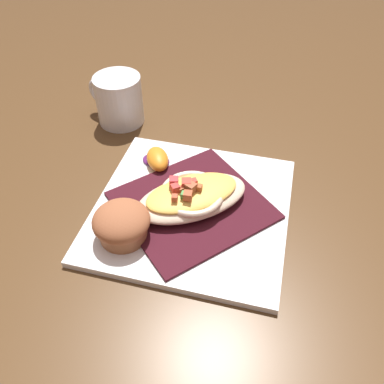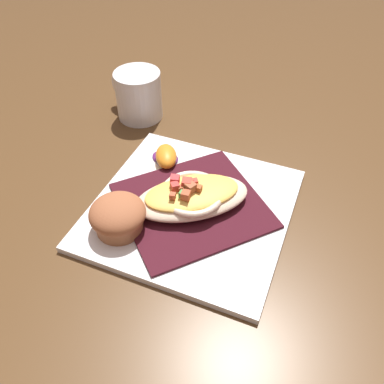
{
  "view_description": "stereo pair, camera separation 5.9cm",
  "coord_description": "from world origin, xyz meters",
  "px_view_note": "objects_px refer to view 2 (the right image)",
  "views": [
    {
      "loc": [
        0.12,
        -0.4,
        0.45
      ],
      "look_at": [
        0.0,
        0.0,
        0.04
      ],
      "focal_mm": 37.32,
      "sensor_mm": 36.0,
      "label": 1
    },
    {
      "loc": [
        0.17,
        -0.38,
        0.45
      ],
      "look_at": [
        0.0,
        0.0,
        0.04
      ],
      "focal_mm": 37.32,
      "sensor_mm": 36.0,
      "label": 2
    }
  ],
  "objects_px": {
    "muffin": "(118,216)",
    "orange_garnish": "(166,156)",
    "gratin_dish": "(192,196)",
    "coffee_mug": "(138,97)",
    "square_plate": "(192,208)"
  },
  "relations": [
    {
      "from": "square_plate",
      "to": "orange_garnish",
      "type": "relative_size",
      "value": 4.21
    },
    {
      "from": "gratin_dish",
      "to": "coffee_mug",
      "type": "bearing_deg",
      "value": 135.58
    },
    {
      "from": "muffin",
      "to": "orange_garnish",
      "type": "relative_size",
      "value": 1.17
    },
    {
      "from": "square_plate",
      "to": "coffee_mug",
      "type": "relative_size",
      "value": 2.43
    },
    {
      "from": "muffin",
      "to": "coffee_mug",
      "type": "xyz_separation_m",
      "value": [
        -0.13,
        0.28,
        0.0
      ]
    },
    {
      "from": "orange_garnish",
      "to": "square_plate",
      "type": "bearing_deg",
      "value": -43.23
    },
    {
      "from": "coffee_mug",
      "to": "orange_garnish",
      "type": "bearing_deg",
      "value": -45.13
    },
    {
      "from": "gratin_dish",
      "to": "orange_garnish",
      "type": "relative_size",
      "value": 2.78
    },
    {
      "from": "gratin_dish",
      "to": "muffin",
      "type": "xyz_separation_m",
      "value": [
        -0.08,
        -0.08,
        0.0
      ]
    },
    {
      "from": "square_plate",
      "to": "gratin_dish",
      "type": "relative_size",
      "value": 1.52
    },
    {
      "from": "orange_garnish",
      "to": "coffee_mug",
      "type": "height_order",
      "value": "coffee_mug"
    },
    {
      "from": "square_plate",
      "to": "gratin_dish",
      "type": "xyz_separation_m",
      "value": [
        -0.0,
        -0.0,
        0.03
      ]
    },
    {
      "from": "gratin_dish",
      "to": "muffin",
      "type": "bearing_deg",
      "value": -133.11
    },
    {
      "from": "gratin_dish",
      "to": "muffin",
      "type": "distance_m",
      "value": 0.11
    },
    {
      "from": "coffee_mug",
      "to": "square_plate",
      "type": "bearing_deg",
      "value": -44.37
    }
  ]
}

